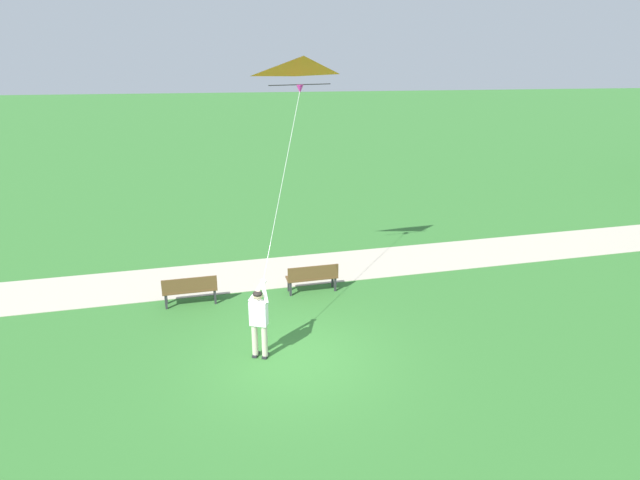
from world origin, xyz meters
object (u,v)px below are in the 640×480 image
object	(u,v)px
person_kite_flyer	(259,317)
flying_kite	(303,78)
park_bench_far_walkway	(312,276)
park_bench_near_walkway	(190,288)

from	to	relation	value
person_kite_flyer	flying_kite	world-z (taller)	flying_kite
person_kite_flyer	park_bench_far_walkway	size ratio (longest dim) A/B	1.18
park_bench_near_walkway	park_bench_far_walkway	world-z (taller)	same
flying_kite	park_bench_near_walkway	world-z (taller)	flying_kite
person_kite_flyer	flying_kite	bearing A→B (deg)	158.87
flying_kite	park_bench_near_walkway	bearing A→B (deg)	-79.19
person_kite_flyer	park_bench_near_walkway	xyz separation A→B (m)	(-2.89, -1.92, -0.54)
park_bench_far_walkway	flying_kite	bearing A→B (deg)	-130.82
park_bench_near_walkway	park_bench_far_walkway	bearing A→B (deg)	97.52
flying_kite	park_bench_far_walkway	bearing A→B (deg)	49.18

